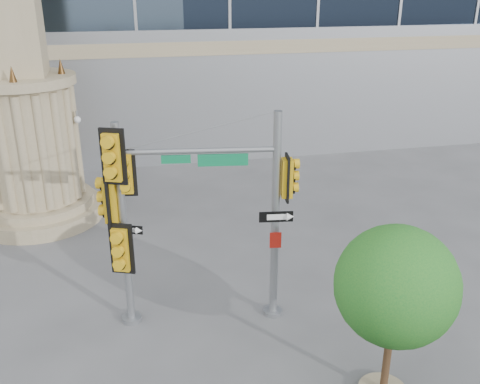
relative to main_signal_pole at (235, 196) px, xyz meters
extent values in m
plane|color=#545456|center=(0.40, -1.60, -3.29)|extent=(120.00, 120.00, 0.00)
cylinder|color=#9B8B69|center=(-5.60, 7.40, -3.04)|extent=(4.40, 4.40, 0.50)
cylinder|color=#9B8B69|center=(-5.60, 7.40, -2.64)|extent=(3.80, 3.80, 0.30)
cylinder|color=#9B8B69|center=(-5.60, 7.40, -0.49)|extent=(3.00, 3.00, 4.00)
cylinder|color=#9B8B69|center=(-5.60, 7.40, 1.66)|extent=(3.50, 3.50, 0.30)
cone|color=#472D14|center=(-4.30, 7.40, 2.06)|extent=(0.24, 0.24, 0.50)
cylinder|color=slate|center=(0.95, -0.13, -3.23)|extent=(0.50, 0.50, 0.11)
cylinder|color=slate|center=(0.95, -0.13, -0.63)|extent=(0.19, 0.19, 5.31)
cylinder|color=slate|center=(-0.89, 0.13, 1.13)|extent=(3.69, 0.64, 0.12)
cube|color=#0D7243|center=(-0.28, 0.02, 0.91)|extent=(1.14, 0.19, 0.28)
cube|color=gold|center=(-2.47, 0.35, 0.65)|extent=(0.52, 0.31, 1.11)
cube|color=gold|center=(1.19, -0.17, 0.43)|extent=(0.31, 0.52, 1.11)
cube|color=black|center=(0.93, -0.25, -0.50)|extent=(0.81, 0.14, 0.27)
cube|color=#B21910|center=(0.93, -0.25, -1.12)|extent=(0.28, 0.07, 0.41)
cylinder|color=slate|center=(-2.61, 0.33, -3.23)|extent=(0.49, 0.49, 0.12)
cylinder|color=slate|center=(-2.61, 0.33, -0.72)|extent=(0.18, 0.18, 5.13)
cube|color=gold|center=(-2.69, 0.12, 1.13)|extent=(0.63, 0.47, 1.28)
cube|color=gold|center=(-2.82, 0.42, 0.00)|extent=(0.47, 0.63, 1.28)
cube|color=gold|center=(-2.69, 0.12, -1.13)|extent=(0.63, 0.47, 1.28)
cube|color=black|center=(-2.48, 0.15, -0.67)|extent=(0.60, 0.26, 0.21)
cylinder|color=#382314|center=(2.40, -3.40, -2.27)|extent=(0.16, 0.16, 2.03)
sphere|color=#166420|center=(2.40, -3.40, -0.69)|extent=(2.37, 2.37, 2.37)
sphere|color=#166420|center=(2.91, -3.12, -1.03)|extent=(1.47, 1.47, 1.47)
sphere|color=#166420|center=(2.01, -3.68, -0.97)|extent=(1.24, 1.24, 1.24)
camera|label=1|loc=(-2.39, -11.31, 4.74)|focal=40.00mm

